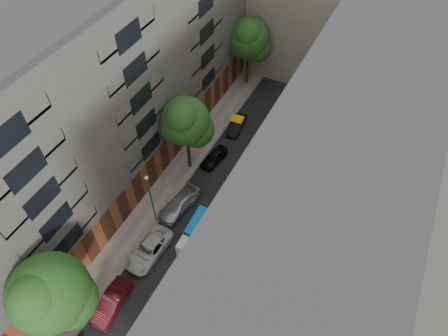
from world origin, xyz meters
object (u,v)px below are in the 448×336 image
Objects in this scene: car_left_4 at (214,157)px; car_right_2 at (219,246)px; car_right_1 at (193,309)px; car_right_3 at (253,187)px; car_left_5 at (237,125)px; tree_far at (249,41)px; tarp_truck at (198,234)px; lamp_post at (151,195)px; car_left_1 at (112,302)px; tree_mid at (186,123)px; tree_near at (50,295)px; car_left_3 at (179,205)px; car_right_4 at (283,149)px; pedestrian at (281,186)px; car_left_2 at (149,249)px.

car_right_2 reaches higher than car_left_4.
car_right_3 is at bearing 94.67° from car_right_1.
tree_far is (-2.60, 8.60, 5.91)m from car_left_5.
tarp_truck is at bearing -61.91° from car_left_4.
tree_far is 24.26m from lamp_post.
car_left_4 is at bearing 81.79° from lamp_post.
car_left_1 is 0.47× the size of tree_mid.
tree_near reaches higher than car_right_3.
tree_far is at bearing 105.74° from car_left_3.
car_right_2 is at bearing -51.41° from car_left_4.
tarp_truck is at bearing 0.10° from lamp_post.
tarp_truck reaches higher than car_left_1.
tarp_truck is 1.13× the size of car_right_3.
car_left_4 is 0.77× the size of car_right_4.
car_left_5 is 16.04m from lamp_post.
car_right_1 is 2.49× the size of pedestrian.
car_left_3 is 0.53× the size of tree_far.
pedestrian is at bearing 3.27° from car_left_4.
tree_mid is at bearing 2.85° from pedestrian.
car_right_4 is at bearing 44.68° from car_left_4.
tarp_truck reaches higher than car_left_5.
car_left_1 is at bearing -83.36° from tree_mid.
car_right_3 is at bearing 66.39° from car_left_1.
car_right_3 is at bearing 65.39° from car_left_2.
lamp_post reaches higher than car_left_2.
tree_near is 11.92m from lamp_post.
car_left_2 is 6.45m from car_right_2.
car_right_4 is 16.73m from lamp_post.
tarp_truck is 1.05× the size of car_right_1.
pedestrian reaches higher than car_right_2.
tree_far reaches higher than car_left_4.
car_right_2 is (5.76, -2.40, -0.01)m from car_left_3.
car_left_3 is at bearing -71.68° from tree_mid.
tree_mid is 5.02× the size of pedestrian.
car_right_4 is 5.73m from pedestrian.
car_right_1 reaches higher than car_left_5.
tarp_truck is 0.52× the size of tree_mid.
tarp_truck is at bearing -101.65° from car_right_3.
car_left_1 is 24.07m from car_right_4.
pedestrian reaches higher than car_right_4.
car_right_1 is at bearing -59.40° from car_left_4.
car_left_4 is 0.89× the size of car_right_2.
car_right_3 is 0.90× the size of car_right_4.
car_left_3 is 13.20m from car_left_5.
tarp_truck is 0.72× the size of lamp_post.
car_left_5 is 0.41× the size of tree_near.
tree_mid is 8.01m from lamp_post.
car_right_1 is at bearing 17.19° from car_left_1.
tarp_truck is 6.98m from car_right_1.
car_left_2 is 1.25× the size of car_right_2.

